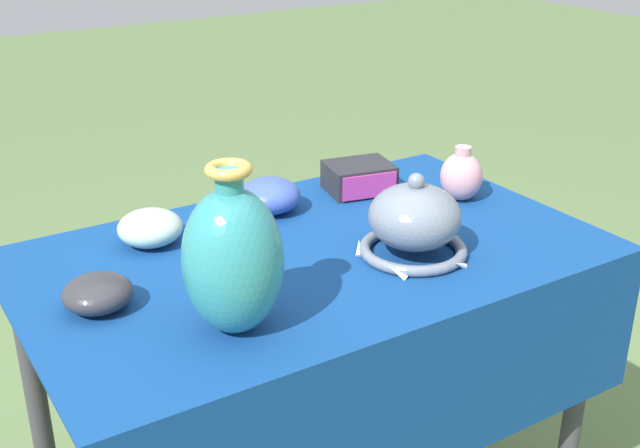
# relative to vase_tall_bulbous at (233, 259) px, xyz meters

# --- Properties ---
(display_table) EXTENTS (1.13, 0.69, 0.76)m
(display_table) POSITION_rel_vase_tall_bulbous_xyz_m (0.26, 0.17, -0.21)
(display_table) COLOR #38383D
(display_table) RESTS_ON ground_plane
(vase_tall_bulbous) EXTENTS (0.16, 0.16, 0.28)m
(vase_tall_bulbous) POSITION_rel_vase_tall_bulbous_xyz_m (0.00, 0.00, 0.00)
(vase_tall_bulbous) COLOR teal
(vase_tall_bulbous) RESTS_ON display_table
(vase_dome_bell) EXTENTS (0.22, 0.22, 0.17)m
(vase_dome_bell) POSITION_rel_vase_tall_bulbous_xyz_m (0.41, 0.07, -0.06)
(vase_dome_bell) COLOR slate
(vase_dome_bell) RESTS_ON display_table
(mosaic_tile_box) EXTENTS (0.17, 0.15, 0.07)m
(mosaic_tile_box) POSITION_rel_vase_tall_bulbous_xyz_m (0.52, 0.40, -0.09)
(mosaic_tile_box) COLOR #232328
(mosaic_tile_box) RESTS_ON display_table
(bowl_shallow_celadon) EXTENTS (0.13, 0.13, 0.07)m
(bowl_shallow_celadon) POSITION_rel_vase_tall_bulbous_xyz_m (0.00, 0.38, -0.09)
(bowl_shallow_celadon) COLOR #A8CCB7
(bowl_shallow_celadon) RESTS_ON display_table
(bowl_shallow_charcoal) EXTENTS (0.12, 0.12, 0.06)m
(bowl_shallow_charcoal) POSITION_rel_vase_tall_bulbous_xyz_m (-0.17, 0.18, -0.10)
(bowl_shallow_charcoal) COLOR #2D2D33
(bowl_shallow_charcoal) RESTS_ON display_table
(bowl_shallow_cobalt) EXTENTS (0.13, 0.13, 0.08)m
(bowl_shallow_cobalt) POSITION_rel_vase_tall_bulbous_xyz_m (0.28, 0.40, -0.09)
(bowl_shallow_cobalt) COLOR #3851A8
(bowl_shallow_cobalt) RESTS_ON display_table
(jar_round_rose) EXTENTS (0.10, 0.10, 0.13)m
(jar_round_rose) POSITION_rel_vase_tall_bulbous_xyz_m (0.68, 0.24, -0.07)
(jar_round_rose) COLOR #D19399
(jar_round_rose) RESTS_ON display_table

